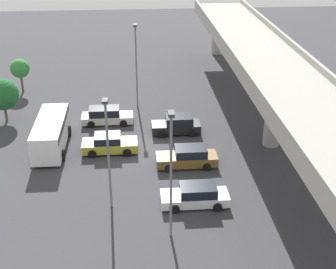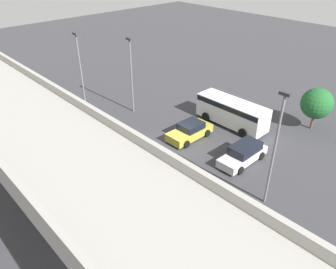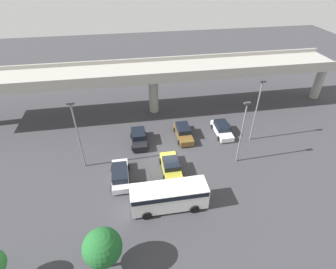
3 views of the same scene
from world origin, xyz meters
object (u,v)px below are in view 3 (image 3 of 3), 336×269
parked_car_0 (120,175)px  parked_car_3 (183,132)px  parked_car_1 (139,138)px  parked_car_4 (222,129)px  tree_front_centre (102,247)px  parked_car_2 (171,166)px  shuttle_bus (169,195)px  lamp_post_by_overpass (242,129)px  lamp_post_near_aisle (257,107)px  lamp_post_mid_lot (77,131)px

parked_car_0 → parked_car_3: bearing=-51.7°
parked_car_1 → parked_car_4: parked_car_1 is taller
parked_car_4 → tree_front_centre: 22.17m
parked_car_3 → parked_car_2: bearing=-24.2°
parked_car_2 → parked_car_1: bearing=27.7°
parked_car_1 → shuttle_bus: 11.00m
parked_car_4 → lamp_post_by_overpass: lamp_post_by_overpass is taller
parked_car_0 → lamp_post_near_aisle: bearing=-74.8°
lamp_post_by_overpass → tree_front_centre: size_ratio=1.89×
shuttle_bus → parked_car_3: bearing=70.8°
parked_car_4 → lamp_post_by_overpass: (-0.17, -5.75, 3.93)m
tree_front_centre → lamp_post_mid_lot: bearing=102.3°
parked_car_2 → tree_front_centre: size_ratio=1.09×
parked_car_2 → parked_car_4: size_ratio=0.98×
parked_car_3 → tree_front_centre: 19.01m
parked_car_0 → parked_car_4: 15.30m
parked_car_0 → lamp_post_near_aisle: lamp_post_near_aisle is taller
shuttle_bus → tree_front_centre: 7.89m
parked_car_2 → parked_car_3: bearing=-24.2°
parked_car_3 → lamp_post_near_aisle: (8.58, -2.06, 4.16)m
lamp_post_near_aisle → lamp_post_by_overpass: 5.08m
parked_car_0 → lamp_post_near_aisle: (17.04, 4.62, 4.13)m
lamp_post_by_overpass → lamp_post_near_aisle: bearing=47.9°
parked_car_0 → lamp_post_by_overpass: 14.20m
tree_front_centre → parked_car_0: bearing=82.3°
parked_car_2 → tree_front_centre: tree_front_centre is taller
parked_car_4 → lamp_post_by_overpass: bearing=-1.7°
parked_car_0 → tree_front_centre: size_ratio=1.14×
parked_car_3 → lamp_post_near_aisle: lamp_post_near_aisle is taller
parked_car_2 → parked_car_3: parked_car_3 is taller
parked_car_2 → tree_front_centre: bearing=145.1°
shuttle_bus → lamp_post_mid_lot: size_ratio=0.87×
lamp_post_near_aisle → parked_car_2: bearing=-159.9°
shuttle_bus → lamp_post_mid_lot: bearing=139.4°
parked_car_2 → lamp_post_near_aisle: lamp_post_near_aisle is taller
parked_car_4 → lamp_post_near_aisle: bearing=58.5°
parked_car_1 → lamp_post_mid_lot: lamp_post_mid_lot is taller
parked_car_1 → parked_car_3: 5.93m
lamp_post_by_overpass → parked_car_3: bearing=131.6°
lamp_post_mid_lot → lamp_post_by_overpass: (17.64, -2.13, -0.25)m
parked_car_3 → tree_front_centre: tree_front_centre is taller
lamp_post_near_aisle → lamp_post_mid_lot: 21.10m
parked_car_2 → tree_front_centre: 12.31m
parked_car_1 → parked_car_2: 6.71m
parked_car_1 → lamp_post_mid_lot: (-6.53, -3.41, 4.11)m
parked_car_1 → parked_car_2: size_ratio=0.96×
parked_car_1 → tree_front_centre: (-3.82, -15.91, 1.92)m
parked_car_4 → tree_front_centre: (-15.09, -16.12, 1.99)m
lamp_post_mid_lot → lamp_post_by_overpass: bearing=-6.9°
shuttle_bus → parked_car_2: bearing=77.7°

